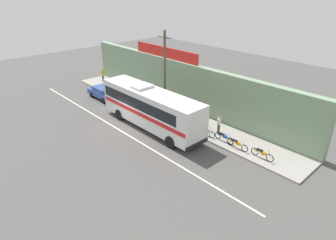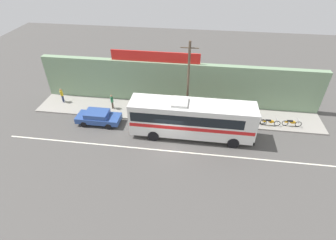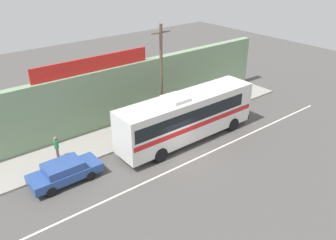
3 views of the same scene
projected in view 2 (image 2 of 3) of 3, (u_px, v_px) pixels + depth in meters
The scene contains 15 objects.
ground_plane at pixel (168, 145), 23.83m from camera, with size 70.00×70.00×0.00m, color #4F4C49.
sidewalk_slab at pixel (175, 112), 27.97m from camera, with size 30.00×3.60×0.14m, color gray.
storefront_facade at pixel (178, 84), 28.32m from camera, with size 30.00×0.70×4.80m, color gray.
storefront_billboard at pixel (155, 57), 26.86m from camera, with size 9.35×0.12×1.10m, color red.
road_center_stripe at pixel (167, 151), 23.19m from camera, with size 30.00×0.14×0.01m, color silver.
intercity_bus at pixel (191, 118), 23.74m from camera, with size 11.31×2.62×3.78m.
parked_car at pixel (98, 117), 26.12m from camera, with size 4.36×1.88×1.37m.
utility_pole at pixel (188, 83), 24.27m from camera, with size 1.60×0.22×8.20m.
motorcycle_orange at pixel (270, 122), 25.73m from camera, with size 1.95×0.56×0.94m.
motorcycle_blue at pixel (255, 120), 26.00m from camera, with size 1.92×0.56×0.94m.
motorcycle_red at pixel (292, 123), 25.65m from camera, with size 1.87×0.56×0.94m.
motorcycle_purple at pixel (238, 120), 25.98m from camera, with size 1.94×0.56×0.94m.
pedestrian_far_right at pixel (112, 101), 27.97m from camera, with size 0.30×0.48×1.65m.
pedestrian_by_curb at pixel (242, 110), 26.60m from camera, with size 0.30×0.48×1.60m.
pedestrian_far_left at pixel (62, 94), 29.02m from camera, with size 0.30×0.48×1.68m.
Camera 2 is at (2.40, -17.81, 15.82)m, focal length 27.91 mm.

